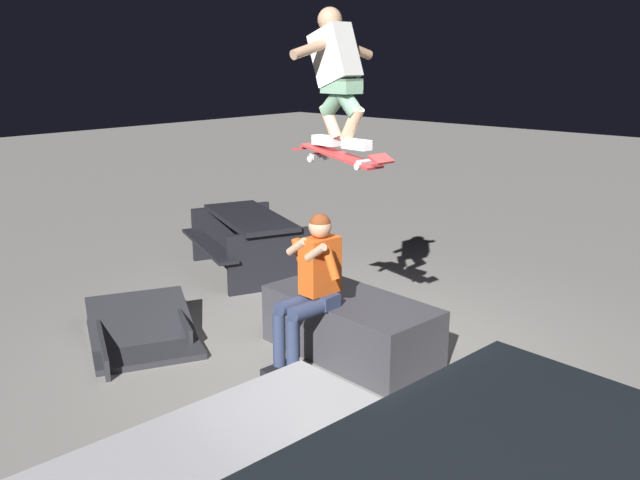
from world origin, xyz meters
The scene contains 7 objects.
ground_plane centered at (0.00, 0.00, 0.00)m, with size 40.00×40.00×0.00m, color gray.
ledge_box_main centered at (0.07, -0.04, 0.28)m, with size 1.65×0.77×0.56m, color #38383D.
person_sitting_on_ledge centered at (0.16, 0.40, 0.79)m, with size 0.60×0.77×1.39m.
skateboard centered at (0.03, 0.15, 1.88)m, with size 1.03×0.28×0.15m.
skater_airborne centered at (0.09, 0.14, 2.57)m, with size 0.63×0.89×1.12m.
kicker_ramp centered at (1.76, 1.09, 0.07)m, with size 1.59×1.44×0.41m.
picnic_table_back centered at (2.62, -1.11, 0.50)m, with size 2.08×1.89×0.75m.
Camera 1 is at (-3.63, 4.43, 2.69)m, focal length 37.85 mm.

